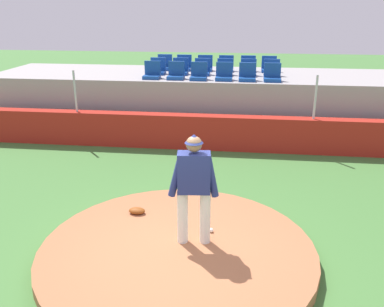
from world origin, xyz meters
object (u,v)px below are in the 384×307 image
(pitcher, at_px, (194,182))
(stadium_chair_9, at_px, (225,70))
(stadium_chair_15, at_px, (226,66))
(stadium_chair_0, at_px, (152,73))
(stadium_chair_4, at_px, (247,75))
(stadium_chair_3, at_px, (224,75))
(stadium_chair_12, at_px, (165,65))
(stadium_chair_17, at_px, (269,67))
(stadium_chair_8, at_px, (202,70))
(stadium_chair_13, at_px, (184,66))
(fielding_glove, at_px, (137,211))
(stadium_chair_6, at_px, (158,69))
(stadium_chair_2, at_px, (199,74))
(stadium_chair_1, at_px, (176,74))
(stadium_chair_16, at_px, (248,67))
(stadium_chair_10, at_px, (248,71))
(stadium_chair_11, at_px, (272,71))
(baseball, at_px, (211,230))
(stadium_chair_7, at_px, (180,69))
(stadium_chair_5, at_px, (272,76))
(stadium_chair_14, at_px, (205,66))

(pitcher, xyz_separation_m, stadium_chair_9, (0.10, 7.25, 0.64))
(stadium_chair_15, bearing_deg, stadium_chair_0, 38.99)
(stadium_chair_4, height_order, stadium_chair_9, same)
(stadium_chair_9, bearing_deg, stadium_chair_3, 91.40)
(stadium_chair_3, distance_m, stadium_chair_12, 2.74)
(stadium_chair_17, bearing_deg, stadium_chair_4, 68.13)
(stadium_chair_8, xyz_separation_m, stadium_chair_13, (-0.70, 0.88, 0.00))
(fielding_glove, xyz_separation_m, stadium_chair_6, (-0.86, 6.39, 1.64))
(pitcher, relative_size, stadium_chair_6, 3.63)
(stadium_chair_2, distance_m, stadium_chair_9, 1.16)
(stadium_chair_1, xyz_separation_m, stadium_chair_12, (-0.67, 1.76, 0.00))
(stadium_chair_9, distance_m, stadium_chair_15, 0.84)
(stadium_chair_16, bearing_deg, stadium_chair_1, 39.54)
(stadium_chair_10, height_order, stadium_chair_12, same)
(stadium_chair_8, relative_size, stadium_chair_13, 1.00)
(stadium_chair_1, bearing_deg, stadium_chair_3, 179.21)
(stadium_chair_11, xyz_separation_m, stadium_chair_12, (-3.50, 0.88, 0.00))
(stadium_chair_0, relative_size, stadium_chair_3, 1.00)
(stadium_chair_15, bearing_deg, stadium_chair_10, 129.91)
(baseball, bearing_deg, stadium_chair_7, 102.64)
(stadium_chair_13, distance_m, stadium_chair_15, 1.40)
(pitcher, xyz_separation_m, stadium_chair_0, (-2.01, 6.38, 0.64))
(stadium_chair_4, height_order, stadium_chair_12, same)
(stadium_chair_2, xyz_separation_m, stadium_chair_3, (0.74, 0.03, 0.00))
(stadium_chair_12, bearing_deg, stadium_chair_9, 156.90)
(baseball, relative_size, stadium_chair_5, 0.15)
(stadium_chair_10, relative_size, stadium_chair_14, 1.00)
(stadium_chair_3, xyz_separation_m, stadium_chair_11, (1.41, 0.89, 0.00))
(stadium_chair_2, relative_size, stadium_chair_12, 1.00)
(stadium_chair_6, xyz_separation_m, stadium_chair_16, (2.83, 0.91, 0.00))
(stadium_chair_15, bearing_deg, stadium_chair_8, 51.46)
(stadium_chair_17, bearing_deg, stadium_chair_11, 92.84)
(stadium_chair_4, distance_m, stadium_chair_15, 1.88)
(stadium_chair_3, height_order, stadium_chair_12, same)
(baseball, distance_m, stadium_chair_4, 6.27)
(stadium_chair_1, height_order, stadium_chair_16, same)
(stadium_chair_13, bearing_deg, stadium_chair_16, -179.47)
(stadium_chair_6, bearing_deg, baseball, 108.20)
(stadium_chair_15, height_order, stadium_chair_17, same)
(baseball, bearing_deg, stadium_chair_10, 85.30)
(baseball, height_order, fielding_glove, fielding_glove)
(stadium_chair_16, bearing_deg, stadium_chair_0, 31.53)
(stadium_chair_3, bearing_deg, stadium_chair_17, -128.32)
(stadium_chair_2, xyz_separation_m, stadium_chair_14, (0.01, 1.75, 0.00))
(stadium_chair_1, relative_size, stadium_chair_3, 1.00)
(stadium_chair_6, bearing_deg, stadium_chair_14, -148.28)
(stadium_chair_2, height_order, stadium_chair_13, same)
(stadium_chair_3, xyz_separation_m, stadium_chair_7, (-1.42, 0.88, 0.00))
(stadium_chair_3, relative_size, stadium_chair_4, 1.00)
(fielding_glove, relative_size, stadium_chair_0, 0.60)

